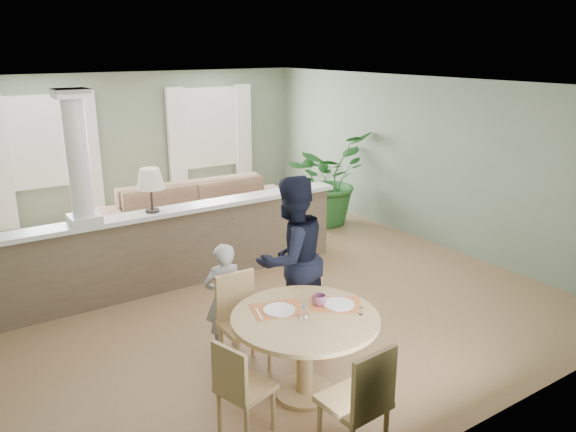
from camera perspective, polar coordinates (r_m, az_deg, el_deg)
ground at (r=8.04m, az=-5.49°, el=-6.33°), size 8.00×8.00×0.00m
room_shell at (r=8.05m, az=-8.17°, el=7.09°), size 7.02×8.02×2.71m
pony_wall at (r=7.58m, az=-12.93°, el=-2.43°), size 5.32×0.38×2.70m
sofa at (r=9.40m, az=-8.63°, el=0.16°), size 3.39×1.52×0.97m
houseplant at (r=10.29m, az=3.99°, el=3.83°), size 1.88×1.77×1.67m
dining_table at (r=5.25m, az=1.78°, el=-11.69°), size 1.36×1.36×0.93m
chair_far_boy at (r=5.76m, az=-4.79°, el=-10.24°), size 0.46×0.46×0.99m
chair_far_man at (r=6.20m, az=1.91°, el=-8.73°), size 0.53×0.53×0.87m
chair_near at (r=4.57m, az=7.43°, el=-17.96°), size 0.49×0.49×1.02m
chair_side at (r=4.84m, az=-4.93°, el=-16.77°), size 0.50×0.50×0.88m
child_person at (r=6.05m, az=-6.54°, el=-8.23°), size 0.47×0.33×1.21m
man_person at (r=6.16m, az=0.33°, el=-4.36°), size 0.99×0.82×1.86m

